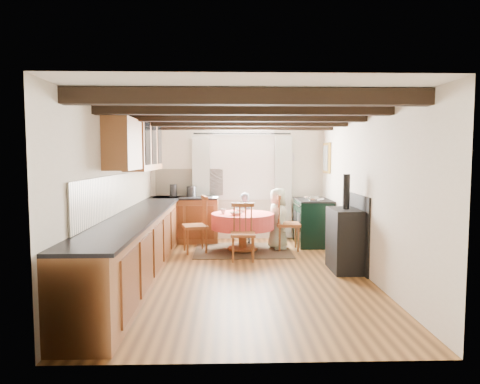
{
  "coord_description": "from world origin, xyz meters",
  "views": [
    {
      "loc": [
        -0.2,
        -6.23,
        1.73
      ],
      "look_at": [
        0.0,
        0.8,
        1.15
      ],
      "focal_mm": 32.22,
      "sensor_mm": 36.0,
      "label": 1
    }
  ],
  "objects_px": {
    "chair_near": "(243,232)",
    "chair_left": "(195,224)",
    "aga_range": "(313,221)",
    "child_far": "(244,218)",
    "chair_right": "(288,222)",
    "dining_table": "(243,232)",
    "cup": "(223,211)",
    "cast_iron_stove": "(346,223)",
    "child_right": "(278,219)"
  },
  "relations": [
    {
      "from": "chair_right",
      "to": "dining_table",
      "type": "bearing_deg",
      "value": 96.11
    },
    {
      "from": "dining_table",
      "to": "chair_right",
      "type": "height_order",
      "value": "chair_right"
    },
    {
      "from": "chair_left",
      "to": "child_far",
      "type": "xyz_separation_m",
      "value": [
        0.92,
        0.72,
        -0.0
      ]
    },
    {
      "from": "chair_left",
      "to": "aga_range",
      "type": "relative_size",
      "value": 1.03
    },
    {
      "from": "child_far",
      "to": "cup",
      "type": "height_order",
      "value": "child_far"
    },
    {
      "from": "chair_right",
      "to": "child_far",
      "type": "height_order",
      "value": "chair_right"
    },
    {
      "from": "cast_iron_stove",
      "to": "cup",
      "type": "bearing_deg",
      "value": 143.31
    },
    {
      "from": "chair_right",
      "to": "cup",
      "type": "relative_size",
      "value": 10.73
    },
    {
      "from": "chair_near",
      "to": "cup",
      "type": "relative_size",
      "value": 9.86
    },
    {
      "from": "dining_table",
      "to": "child_far",
      "type": "distance_m",
      "value": 0.65
    },
    {
      "from": "chair_near",
      "to": "aga_range",
      "type": "distance_m",
      "value": 1.89
    },
    {
      "from": "dining_table",
      "to": "chair_left",
      "type": "bearing_deg",
      "value": -173.95
    },
    {
      "from": "chair_near",
      "to": "child_far",
      "type": "xyz_separation_m",
      "value": [
        0.07,
        1.35,
        0.03
      ]
    },
    {
      "from": "aga_range",
      "to": "child_far",
      "type": "xyz_separation_m",
      "value": [
        -1.35,
        0.1,
        0.05
      ]
    },
    {
      "from": "chair_near",
      "to": "child_right",
      "type": "bearing_deg",
      "value": 53.14
    },
    {
      "from": "chair_near",
      "to": "chair_left",
      "type": "xyz_separation_m",
      "value": [
        -0.84,
        0.63,
        0.04
      ]
    },
    {
      "from": "chair_right",
      "to": "cup",
      "type": "height_order",
      "value": "chair_right"
    },
    {
      "from": "cup",
      "to": "chair_left",
      "type": "bearing_deg",
      "value": -173.08
    },
    {
      "from": "cup",
      "to": "chair_right",
      "type": "bearing_deg",
      "value": 4.62
    },
    {
      "from": "chair_left",
      "to": "cast_iron_stove",
      "type": "distance_m",
      "value": 2.73
    },
    {
      "from": "cast_iron_stove",
      "to": "child_far",
      "type": "bearing_deg",
      "value": 125.49
    },
    {
      "from": "chair_right",
      "to": "cast_iron_stove",
      "type": "xyz_separation_m",
      "value": [
        0.66,
        -1.49,
        0.22
      ]
    },
    {
      "from": "aga_range",
      "to": "cup",
      "type": "distance_m",
      "value": 1.86
    },
    {
      "from": "cast_iron_stove",
      "to": "cup",
      "type": "distance_m",
      "value": 2.32
    },
    {
      "from": "aga_range",
      "to": "child_far",
      "type": "bearing_deg",
      "value": 175.82
    },
    {
      "from": "child_far",
      "to": "cup",
      "type": "relative_size",
      "value": 10.58
    },
    {
      "from": "chair_near",
      "to": "chair_right",
      "type": "height_order",
      "value": "chair_right"
    },
    {
      "from": "chair_near",
      "to": "chair_left",
      "type": "bearing_deg",
      "value": 144.03
    },
    {
      "from": "aga_range",
      "to": "dining_table",
      "type": "bearing_deg",
      "value": -159.33
    },
    {
      "from": "child_right",
      "to": "cup",
      "type": "bearing_deg",
      "value": 97.2
    },
    {
      "from": "chair_near",
      "to": "cup",
      "type": "distance_m",
      "value": 0.82
    },
    {
      "from": "chair_right",
      "to": "aga_range",
      "type": "xyz_separation_m",
      "value": [
        0.55,
        0.46,
        -0.06
      ]
    },
    {
      "from": "dining_table",
      "to": "chair_left",
      "type": "xyz_separation_m",
      "value": [
        -0.86,
        -0.09,
        0.17
      ]
    },
    {
      "from": "dining_table",
      "to": "cast_iron_stove",
      "type": "distance_m",
      "value": 2.11
    },
    {
      "from": "child_far",
      "to": "dining_table",
      "type": "bearing_deg",
      "value": 69.99
    },
    {
      "from": "chair_left",
      "to": "chair_near",
      "type": "bearing_deg",
      "value": 38.71
    },
    {
      "from": "chair_near",
      "to": "aga_range",
      "type": "relative_size",
      "value": 0.96
    },
    {
      "from": "aga_range",
      "to": "chair_near",
      "type": "bearing_deg",
      "value": -138.55
    },
    {
      "from": "chair_near",
      "to": "child_far",
      "type": "relative_size",
      "value": 0.93
    },
    {
      "from": "chair_right",
      "to": "cup",
      "type": "bearing_deg",
      "value": 96.19
    },
    {
      "from": "dining_table",
      "to": "chair_right",
      "type": "distance_m",
      "value": 0.86
    },
    {
      "from": "child_far",
      "to": "cup",
      "type": "distance_m",
      "value": 0.8
    },
    {
      "from": "chair_near",
      "to": "aga_range",
      "type": "xyz_separation_m",
      "value": [
        1.42,
        1.25,
        -0.02
      ]
    },
    {
      "from": "chair_near",
      "to": "child_far",
      "type": "bearing_deg",
      "value": 87.94
    },
    {
      "from": "dining_table",
      "to": "aga_range",
      "type": "height_order",
      "value": "aga_range"
    },
    {
      "from": "dining_table",
      "to": "child_right",
      "type": "xyz_separation_m",
      "value": [
        0.66,
        0.16,
        0.23
      ]
    },
    {
      "from": "child_far",
      "to": "cup",
      "type": "bearing_deg",
      "value": 42.88
    },
    {
      "from": "cast_iron_stove",
      "to": "chair_right",
      "type": "bearing_deg",
      "value": 114.11
    },
    {
      "from": "dining_table",
      "to": "chair_near",
      "type": "distance_m",
      "value": 0.74
    },
    {
      "from": "cast_iron_stove",
      "to": "chair_near",
      "type": "bearing_deg",
      "value": 155.68
    }
  ]
}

